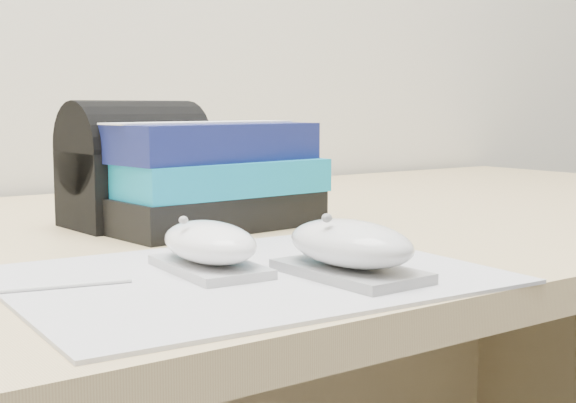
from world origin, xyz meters
TOP-DOWN VIEW (x-y plane):
  - desk at (0.00, 1.64)m, footprint 1.60×0.80m
  - mousepad at (-0.23, 1.32)m, footprint 0.36×0.29m
  - mouse_rear at (-0.25, 1.35)m, footprint 0.07×0.11m
  - mouse_front at (-0.17, 1.27)m, footprint 0.07×0.12m
  - book_stack at (-0.13, 1.58)m, footprint 0.25×0.20m
  - pouch at (-0.18, 1.62)m, footprint 0.15×0.11m

SIDE VIEW (x-z plane):
  - desk at x=0.00m, z-range 0.13..0.86m
  - mousepad at x=-0.23m, z-range 0.73..0.73m
  - mouse_rear at x=-0.25m, z-range 0.73..0.77m
  - mouse_front at x=-0.17m, z-range 0.73..0.78m
  - book_stack at x=-0.13m, z-range 0.73..0.84m
  - pouch at x=-0.18m, z-range 0.73..0.86m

